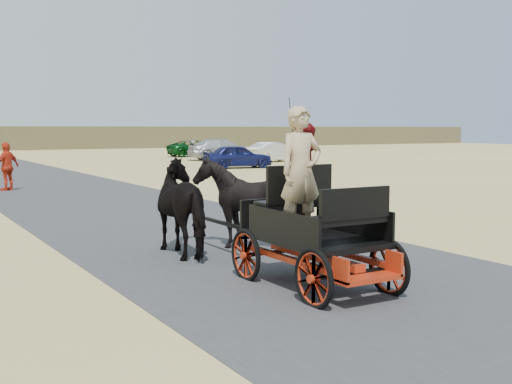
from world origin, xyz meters
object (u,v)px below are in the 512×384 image
pedestrian (7,167)px  car_d (197,148)px  horse_left (188,207)px  car_b (273,152)px  horse_right (243,203)px  carriage (314,261)px  car_c (224,150)px  car_a (238,156)px

pedestrian → car_d: (17.73, 21.73, -0.22)m
horse_left → car_b: horse_left is taller
pedestrian → horse_right: bearing=62.2°
carriage → horse_left: (-0.55, 3.00, 0.49)m
horse_left → pedestrian: size_ratio=1.16×
horse_left → car_c: (16.15, 29.40, -0.12)m
horse_left → car_a: 24.55m
carriage → car_b: 33.39m
car_b → carriage: bearing=138.0°
pedestrian → car_a: bearing=173.2°
carriage → car_b: bearing=58.8°
car_c → carriage: bearing=166.3°
car_b → car_d: (-0.80, 9.98, -0.01)m
horse_left → car_c: horse_left is taller
carriage → car_b: car_b is taller
horse_right → car_a: bearing=-118.8°
pedestrian → car_b: bearing=177.2°
horse_left → car_b: size_ratio=0.51×
car_a → car_c: car_c is taller
horse_left → car_b: (17.84, 25.57, -0.20)m
horse_left → car_c: bearing=-118.8°
horse_right → car_b: bearing=-123.2°
car_a → carriage: bearing=162.4°
pedestrian → car_d: bearing=-164.4°
horse_right → car_d: bearing=-114.1°
horse_right → car_b: (16.74, 25.57, -0.20)m
carriage → car_d: car_d is taller
car_a → car_d: bearing=-7.7°
carriage → car_a: 26.91m
pedestrian → car_b: (18.54, 11.75, -0.21)m
horse_right → car_a: (11.54, 21.04, -0.20)m
carriage → car_c: 35.96m
pedestrian → car_c: (16.85, 15.58, -0.13)m
pedestrian → car_b: 21.95m
horse_left → horse_right: bearing=-180.0°
carriage → pedestrian: pedestrian is taller
car_a → car_c: (3.51, 8.36, 0.08)m
car_d → horse_left: bearing=157.5°
car_a → car_d: 15.16m
pedestrian → car_b: pedestrian is taller
car_d → carriage: bearing=159.9°
car_a → car_d: (4.39, 14.51, -0.01)m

